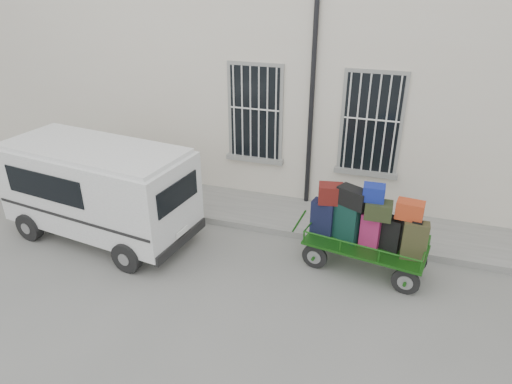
% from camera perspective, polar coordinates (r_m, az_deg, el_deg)
% --- Properties ---
extents(ground, '(80.00, 80.00, 0.00)m').
position_cam_1_polar(ground, '(9.30, -3.48, -8.95)').
color(ground, slate).
rests_on(ground, ground).
extents(building, '(24.00, 5.15, 6.00)m').
position_cam_1_polar(building, '(13.08, 5.21, 15.79)').
color(building, beige).
rests_on(building, ground).
extents(sidewalk, '(24.00, 1.70, 0.15)m').
position_cam_1_polar(sidewalk, '(11.02, 0.63, -2.36)').
color(sidewalk, slate).
rests_on(sidewalk, ground).
extents(luggage_cart, '(2.72, 1.38, 1.84)m').
position_cam_1_polar(luggage_cart, '(8.88, 13.52, -4.19)').
color(luggage_cart, black).
rests_on(luggage_cart, ground).
extents(van, '(4.35, 2.32, 2.09)m').
position_cam_1_polar(van, '(10.21, -19.12, 0.71)').
color(van, silver).
rests_on(van, ground).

